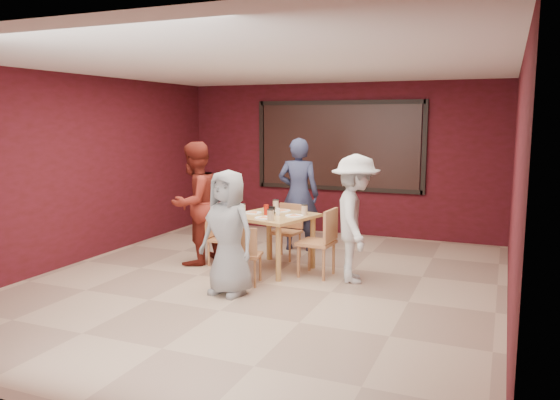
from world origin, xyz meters
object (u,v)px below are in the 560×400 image
at_px(chair_left, 219,235).
at_px(diner_left, 195,203).
at_px(diner_front, 228,233).
at_px(diner_back, 298,194).
at_px(chair_front, 245,252).
at_px(diner_right, 355,219).
at_px(chair_right, 322,239).
at_px(chair_back, 288,228).
at_px(dining_table, 273,222).

distance_m(chair_left, diner_left, 0.59).
xyz_separation_m(diner_front, diner_back, (-0.02, 2.49, 0.15)).
xyz_separation_m(chair_front, diner_right, (1.26, 0.73, 0.40)).
relative_size(chair_right, diner_left, 0.52).
height_order(chair_front, diner_back, diner_back).
relative_size(chair_front, diner_right, 0.46).
bearing_deg(diner_right, chair_back, 38.54).
bearing_deg(chair_back, diner_front, -90.14).
bearing_deg(chair_back, chair_front, -89.07).
distance_m(chair_front, diner_left, 1.44).
bearing_deg(diner_right, chair_right, 67.59).
bearing_deg(diner_back, diner_left, 41.48).
relative_size(chair_front, diner_back, 0.42).
height_order(chair_left, diner_left, diner_left).
height_order(chair_right, diner_right, diner_right).
distance_m(chair_back, diner_back, 0.70).
distance_m(chair_front, diner_back, 2.15).
distance_m(chair_back, diner_front, 1.97).
xyz_separation_m(chair_front, diner_left, (-1.17, 0.71, 0.47)).
height_order(diner_back, diner_right, diner_back).
height_order(chair_back, chair_left, chair_back).
bearing_deg(dining_table, chair_left, -176.95).
distance_m(dining_table, chair_front, 0.87).
bearing_deg(chair_front, chair_left, 136.31).
bearing_deg(diner_front, chair_back, 99.78).
height_order(dining_table, chair_front, dining_table).
relative_size(dining_table, chair_left, 1.61).
relative_size(chair_front, diner_left, 0.43).
bearing_deg(chair_right, diner_right, -3.68).
bearing_deg(chair_left, diner_right, -1.45).
height_order(chair_right, diner_back, diner_back).
relative_size(diner_front, diner_left, 0.85).
relative_size(dining_table, chair_front, 1.59).
bearing_deg(chair_back, diner_back, 93.10).
bearing_deg(chair_front, diner_left, 148.69).
bearing_deg(diner_right, diner_back, 25.19).
bearing_deg(chair_left, diner_front, -56.10).
xyz_separation_m(chair_back, diner_left, (-1.14, -0.85, 0.44)).
distance_m(chair_right, diner_front, 1.44).
relative_size(chair_back, chair_right, 0.89).
bearing_deg(diner_left, diner_right, 100.64).
xyz_separation_m(chair_back, diner_right, (1.29, -0.83, 0.37)).
relative_size(chair_right, diner_front, 0.61).
xyz_separation_m(diner_front, diner_right, (1.29, 1.12, 0.08)).
height_order(chair_right, diner_front, diner_front).
bearing_deg(chair_front, diner_front, -94.36).
distance_m(dining_table, diner_left, 1.23).
xyz_separation_m(dining_table, diner_left, (-1.21, -0.12, 0.21)).
bearing_deg(diner_back, diner_right, 124.16).
bearing_deg(diner_left, chair_left, 112.01).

